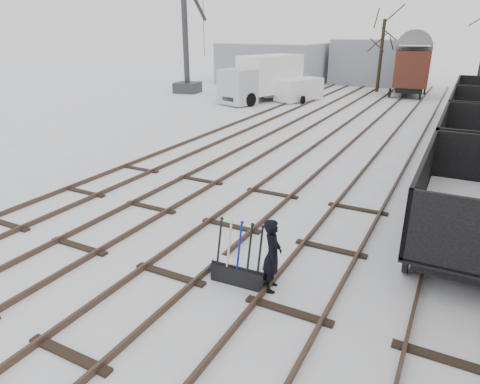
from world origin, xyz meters
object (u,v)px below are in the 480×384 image
object	(u,v)px
crane	(188,61)
ground_frame	(240,271)
box_van_wagon	(411,66)
lorry	(263,78)
panel_van	(299,89)
worker	(272,255)
freight_wagon_a	(466,215)

from	to	relation	value
crane	ground_frame	bearing A→B (deg)	-64.90
box_van_wagon	lorry	world-z (taller)	box_van_wagon
box_van_wagon	panel_van	distance (m)	10.33
worker	crane	bearing A→B (deg)	20.17
lorry	panel_van	bearing A→B (deg)	45.53
box_van_wagon	panel_van	size ratio (longest dim) A/B	1.35
crane	box_van_wagon	bearing A→B (deg)	10.43
freight_wagon_a	panel_van	distance (m)	24.50
freight_wagon_a	panel_van	bearing A→B (deg)	120.44
box_van_wagon	crane	size ratio (longest dim) A/B	0.57
box_van_wagon	lorry	bearing A→B (deg)	-147.22
ground_frame	box_van_wagon	bearing A→B (deg)	88.42
freight_wagon_a	box_van_wagon	xyz separation A→B (m)	(-5.11, 28.27, 1.50)
worker	box_van_wagon	distance (m)	32.43
ground_frame	lorry	distance (m)	26.23
panel_van	lorry	bearing A→B (deg)	-130.26
lorry	crane	size ratio (longest dim) A/B	0.78
ground_frame	worker	xyz separation A→B (m)	(0.75, 0.10, 0.57)
freight_wagon_a	box_van_wagon	size ratio (longest dim) A/B	1.04
freight_wagon_a	panel_van	size ratio (longest dim) A/B	1.39
ground_frame	freight_wagon_a	world-z (taller)	freight_wagon_a
panel_van	box_van_wagon	bearing A→B (deg)	66.43
crane	freight_wagon_a	bearing A→B (deg)	-53.78
box_van_wagon	panel_van	xyz separation A→B (m)	(-7.30, -7.15, -1.53)
box_van_wagon	crane	xyz separation A→B (m)	(-17.89, -7.06, 0.27)
panel_van	ground_frame	bearing A→B (deg)	-50.44
panel_van	crane	bearing A→B (deg)	-158.47
panel_van	freight_wagon_a	bearing A→B (deg)	-37.53
freight_wagon_a	panel_van	world-z (taller)	freight_wagon_a
freight_wagon_a	lorry	bearing A→B (deg)	127.13
freight_wagon_a	box_van_wagon	bearing A→B (deg)	100.26
box_van_wagon	crane	world-z (taller)	crane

